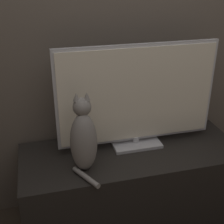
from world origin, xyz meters
name	(u,v)px	position (x,y,z in m)	size (l,w,h in m)	color
wall_back	(120,19)	(0.00, 1.22, 1.30)	(4.80, 0.05, 2.60)	#60564C
tv_stand	(131,185)	(0.00, 0.91, 0.27)	(1.40, 0.54, 0.54)	black
tv	(137,97)	(0.05, 0.99, 0.87)	(1.01, 0.19, 0.66)	#B7B7BC
cat	(84,139)	(-0.32, 0.80, 0.74)	(0.17, 0.28, 0.47)	gray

